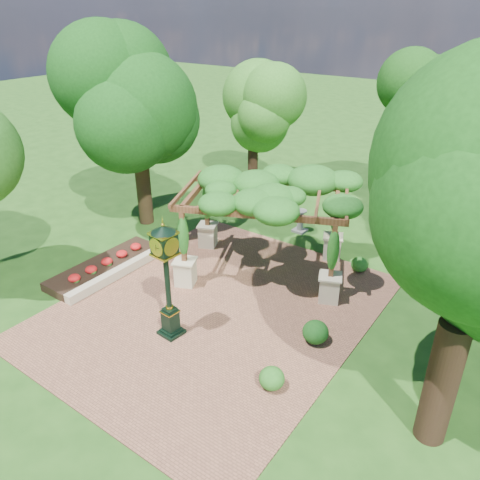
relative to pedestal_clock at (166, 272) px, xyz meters
The scene contains 13 objects.
ground 2.67m from the pedestal_clock, 72.29° to the left, with size 120.00×120.00×0.00m, color #1E4714.
brick_plaza 3.17m from the pedestal_clock, 80.84° to the left, with size 10.00×12.00×0.04m, color brown.
border_wall 5.06m from the pedestal_clock, 160.42° to the left, with size 0.35×5.00×0.40m, color #C6B793.
flower_bed 5.85m from the pedestal_clock, 163.63° to the left, with size 1.50×5.00×0.36m, color red.
pedestal_clock is the anchor object (origin of this frame).
pergola 5.37m from the pedestal_clock, 87.88° to the left, with size 7.52×6.26×4.06m.
sundial 9.72m from the pedestal_clock, 92.13° to the left, with size 0.64×0.64×1.11m.
shrub_front 4.56m from the pedestal_clock, ahead, with size 0.75×0.75×0.67m, color #245F1B.
shrub_mid 5.19m from the pedestal_clock, 30.21° to the left, with size 0.86×0.86×0.77m, color #164A14.
shrub_back 8.57m from the pedestal_clock, 64.97° to the left, with size 0.70×0.70×0.63m, color #26651D.
tree_west_near 10.16m from the pedestal_clock, 140.50° to the left, with size 4.62×4.62×9.16m.
tree_west_far 14.39m from the pedestal_clock, 113.02° to the left, with size 3.77×3.77×6.78m.
tree_north 16.34m from the pedestal_clock, 79.06° to the left, with size 3.70×3.70×7.85m.
Camera 1 is at (8.86, -9.95, 9.95)m, focal length 35.00 mm.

